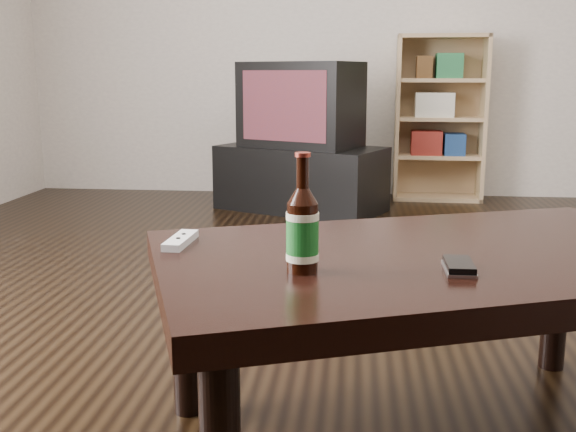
# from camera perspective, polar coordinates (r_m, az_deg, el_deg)

# --- Properties ---
(floor) EXTENTS (5.00, 6.00, 0.01)m
(floor) POSITION_cam_1_polar(r_m,az_deg,el_deg) (2.19, 7.26, -12.07)
(floor) COLOR black
(floor) RESTS_ON ground
(wall_back) EXTENTS (5.00, 0.02, 2.70)m
(wall_back) POSITION_cam_1_polar(r_m,az_deg,el_deg) (5.04, 6.87, 17.21)
(wall_back) COLOR beige
(wall_back) RESTS_ON ground
(tv_stand) EXTENTS (1.17, 0.91, 0.42)m
(tv_stand) POSITION_cam_1_polar(r_m,az_deg,el_deg) (4.42, 1.10, 3.21)
(tv_stand) COLOR black
(tv_stand) RESTS_ON floor
(tv) EXTENTS (0.84, 0.70, 0.54)m
(tv) POSITION_cam_1_polar(r_m,az_deg,el_deg) (4.37, 1.12, 9.41)
(tv) COLOR black
(tv) RESTS_ON tv_stand
(bookshelf) EXTENTS (0.63, 0.30, 1.15)m
(bookshelf) POSITION_cam_1_polar(r_m,az_deg,el_deg) (4.91, 12.62, 8.34)
(bookshelf) COLOR tan
(bookshelf) RESTS_ON floor
(coffee_table) EXTENTS (1.46, 1.15, 0.48)m
(coffee_table) POSITION_cam_1_polar(r_m,az_deg,el_deg) (1.62, 12.31, -5.08)
(coffee_table) COLOR black
(coffee_table) RESTS_ON floor
(beer_bottle) EXTENTS (0.08, 0.08, 0.25)m
(beer_bottle) POSITION_cam_1_polar(r_m,az_deg,el_deg) (1.39, 1.23, -1.24)
(beer_bottle) COLOR black
(beer_bottle) RESTS_ON coffee_table
(phone) EXTENTS (0.06, 0.12, 0.02)m
(phone) POSITION_cam_1_polar(r_m,az_deg,el_deg) (1.46, 14.28, -4.16)
(phone) COLOR #A6A5A7
(phone) RESTS_ON coffee_table
(remote) EXTENTS (0.05, 0.16, 0.02)m
(remote) POSITION_cam_1_polar(r_m,az_deg,el_deg) (1.65, -9.08, -2.05)
(remote) COLOR silver
(remote) RESTS_ON coffee_table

